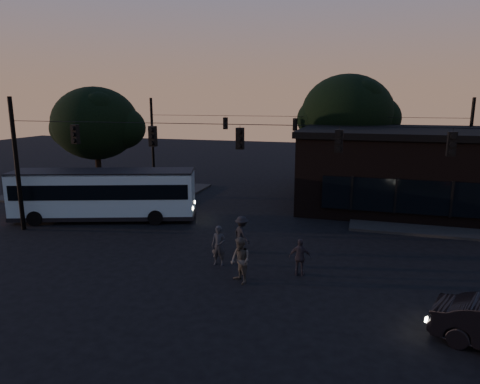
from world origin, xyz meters
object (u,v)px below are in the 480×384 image
(pedestrian_c, at_px, (300,257))
(pedestrian_b, at_px, (240,261))
(pedestrian_a, at_px, (219,246))
(bus, at_px, (104,192))
(pedestrian_d, at_px, (242,234))
(building, at_px, (415,169))

(pedestrian_c, bearing_deg, pedestrian_b, 30.29)
(pedestrian_c, bearing_deg, pedestrian_a, -5.11)
(pedestrian_c, bearing_deg, bus, -24.54)
(pedestrian_b, distance_m, pedestrian_d, 3.62)
(bus, height_order, pedestrian_b, bus)
(bus, relative_size, pedestrian_c, 6.94)
(pedestrian_a, height_order, pedestrian_b, pedestrian_b)
(pedestrian_a, bearing_deg, building, 53.25)
(bus, relative_size, pedestrian_a, 6.21)
(building, relative_size, pedestrian_c, 9.49)
(pedestrian_b, bearing_deg, bus, -168.72)
(pedestrian_a, height_order, pedestrian_c, pedestrian_a)
(pedestrian_a, distance_m, pedestrian_d, 1.97)
(pedestrian_a, height_order, pedestrian_d, pedestrian_a)
(bus, distance_m, pedestrian_c, 13.96)
(pedestrian_c, relative_size, pedestrian_d, 0.90)
(pedestrian_d, bearing_deg, pedestrian_c, -170.37)
(bus, xyz_separation_m, pedestrian_a, (9.20, -5.07, -0.83))
(pedestrian_b, height_order, pedestrian_d, pedestrian_b)
(building, distance_m, pedestrian_a, 16.89)
(building, xyz_separation_m, pedestrian_d, (-8.89, -12.00, -1.80))
(pedestrian_a, xyz_separation_m, pedestrian_c, (3.70, -0.17, -0.10))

